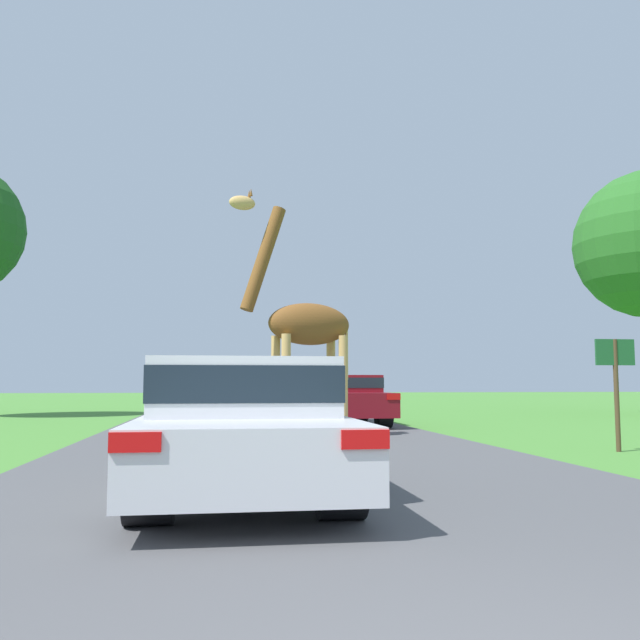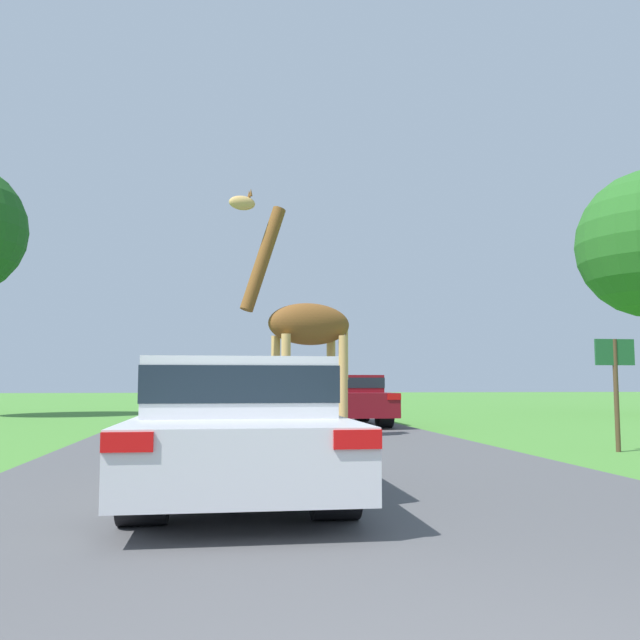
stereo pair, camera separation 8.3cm
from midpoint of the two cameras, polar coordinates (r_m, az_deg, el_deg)
name	(u,v)px [view 1 (the left image)]	position (r m, az deg, el deg)	size (l,w,h in m)	color
road	(243,408)	(31.70, -6.57, -7.35)	(7.64, 120.00, 0.00)	#4C4C4F
giraffe_near_road	(303,328)	(14.35, -1.57, -0.65)	(2.75, 1.19, 5.18)	tan
car_lead_maroon	(242,423)	(7.06, -6.91, -8.59)	(1.95, 4.53, 1.38)	silver
car_queue_right	(345,398)	(18.79, 1.96, -6.56)	(1.87, 4.78, 1.35)	maroon
car_queue_left	(201,393)	(28.50, -10.04, -6.08)	(1.74, 3.93, 1.36)	black
car_far_ahead	(317,394)	(26.87, -0.32, -6.22)	(1.80, 4.82, 1.33)	navy
sign_post	(616,373)	(12.40, 23.46, -4.14)	(0.70, 0.08, 1.87)	#4C3823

